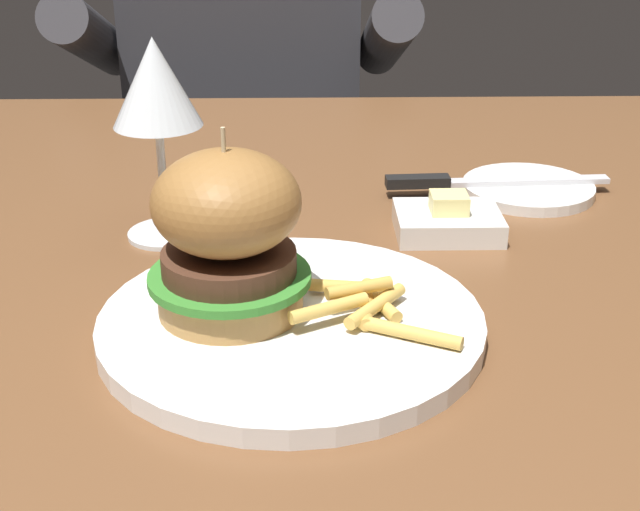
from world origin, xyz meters
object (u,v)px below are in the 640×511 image
wine_glass (156,90)px  bread_plate (528,189)px  main_plate (291,324)px  burger_sandwich (228,234)px  table_knife (476,181)px  butter_dish (448,220)px  diner_person (247,159)px

wine_glass → bread_plate: bearing=15.8°
main_plate → burger_sandwich: size_ratio=2.03×
main_plate → burger_sandwich: bearing=168.9°
burger_sandwich → table_knife: size_ratio=0.60×
table_knife → wine_glass: bearing=-162.0°
wine_glass → butter_dish: 0.26m
wine_glass → table_knife: bearing=18.0°
butter_dish → diner_person: bearing=106.4°
table_knife → diner_person: (-0.26, 0.64, -0.19)m
bread_plate → diner_person: (-0.31, 0.64, -0.18)m
burger_sandwich → bread_plate: size_ratio=1.03×
burger_sandwich → butter_dish: bearing=43.2°
main_plate → wine_glass: wine_glass is taller
wine_glass → bread_plate: (0.33, 0.09, -0.12)m
bread_plate → butter_dish: bearing=-134.2°
table_knife → diner_person: 0.71m
wine_glass → bread_plate: size_ratio=1.35×
main_plate → bread_plate: 0.34m
butter_dish → wine_glass: bearing=179.9°
diner_person → burger_sandwich: bearing=-87.2°
main_plate → wine_glass: size_ratio=1.56×
main_plate → wine_glass: 0.23m
main_plate → table_knife: size_ratio=1.22×
main_plate → table_knife: (0.17, 0.26, 0.01)m
wine_glass → table_knife: (0.28, 0.09, -0.11)m
bread_plate → table_knife: 0.05m
wine_glass → butter_dish: bearing=-0.1°
diner_person → bread_plate: bearing=-64.3°
butter_dish → diner_person: size_ratio=0.08×
diner_person → wine_glass: bearing=-91.8°
table_knife → main_plate: bearing=-123.5°
wine_glass → diner_person: bearing=88.2°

